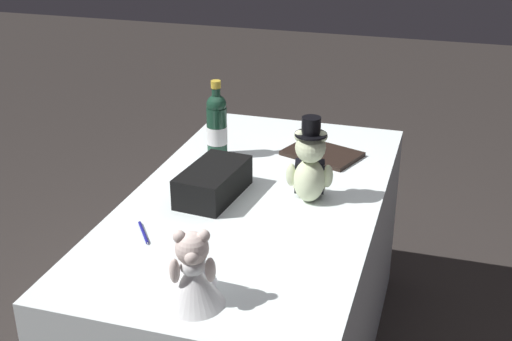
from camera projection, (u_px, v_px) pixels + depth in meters
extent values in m
cube|color=white|center=(256.00, 288.00, 2.55)|extent=(1.62, 0.87, 0.77)
ellipsoid|color=beige|center=(309.00, 180.00, 2.33)|extent=(0.12, 0.11, 0.15)
cube|color=black|center=(309.00, 176.00, 2.36)|extent=(0.07, 0.11, 0.12)
sphere|color=beige|center=(310.00, 148.00, 2.28)|extent=(0.10, 0.10, 0.10)
sphere|color=beige|center=(311.00, 144.00, 2.33)|extent=(0.04, 0.04, 0.04)
sphere|color=beige|center=(322.00, 136.00, 2.26)|extent=(0.04, 0.04, 0.04)
sphere|color=beige|center=(300.00, 136.00, 2.27)|extent=(0.04, 0.04, 0.04)
ellipsoid|color=beige|center=(328.00, 176.00, 2.34)|extent=(0.04, 0.04, 0.08)
ellipsoid|color=beige|center=(291.00, 175.00, 2.35)|extent=(0.04, 0.04, 0.08)
sphere|color=beige|center=(319.00, 186.00, 2.41)|extent=(0.05, 0.05, 0.05)
sphere|color=beige|center=(300.00, 186.00, 2.42)|extent=(0.05, 0.05, 0.05)
cylinder|color=black|center=(311.00, 134.00, 2.27)|extent=(0.11, 0.11, 0.01)
cylinder|color=black|center=(311.00, 125.00, 2.25)|extent=(0.06, 0.06, 0.06)
cone|color=white|center=(193.00, 282.00, 1.78)|extent=(0.17, 0.17, 0.13)
ellipsoid|color=white|center=(193.00, 264.00, 1.76)|extent=(0.08, 0.07, 0.06)
sphere|color=beige|center=(192.00, 248.00, 1.74)|extent=(0.09, 0.09, 0.09)
sphere|color=beige|center=(192.00, 258.00, 1.71)|extent=(0.04, 0.04, 0.04)
sphere|color=beige|center=(179.00, 236.00, 1.72)|extent=(0.03, 0.03, 0.03)
sphere|color=beige|center=(204.00, 236.00, 1.72)|extent=(0.03, 0.03, 0.03)
ellipsoid|color=beige|center=(175.00, 271.00, 1.74)|extent=(0.03, 0.03, 0.07)
ellipsoid|color=beige|center=(210.00, 270.00, 1.74)|extent=(0.03, 0.03, 0.07)
cone|color=white|center=(193.00, 259.00, 1.81)|extent=(0.16, 0.16, 0.14)
cylinder|color=#1A3E2C|center=(217.00, 132.00, 2.69)|extent=(0.08, 0.08, 0.20)
sphere|color=#1A3E2C|center=(216.00, 105.00, 2.64)|extent=(0.08, 0.08, 0.08)
cylinder|color=#1A3E2C|center=(216.00, 92.00, 2.62)|extent=(0.03, 0.03, 0.08)
cylinder|color=gold|center=(216.00, 84.00, 2.61)|extent=(0.04, 0.04, 0.03)
cylinder|color=white|center=(217.00, 135.00, 2.69)|extent=(0.08, 0.08, 0.07)
cylinder|color=navy|center=(144.00, 232.00, 2.15)|extent=(0.12, 0.09, 0.01)
cone|color=silver|center=(148.00, 243.00, 2.09)|extent=(0.02, 0.02, 0.01)
cube|color=black|center=(213.00, 182.00, 2.37)|extent=(0.33, 0.20, 0.11)
cube|color=#B7B7BF|center=(191.00, 180.00, 2.39)|extent=(0.04, 0.01, 0.03)
cube|color=black|center=(322.00, 154.00, 2.73)|extent=(0.29, 0.34, 0.02)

